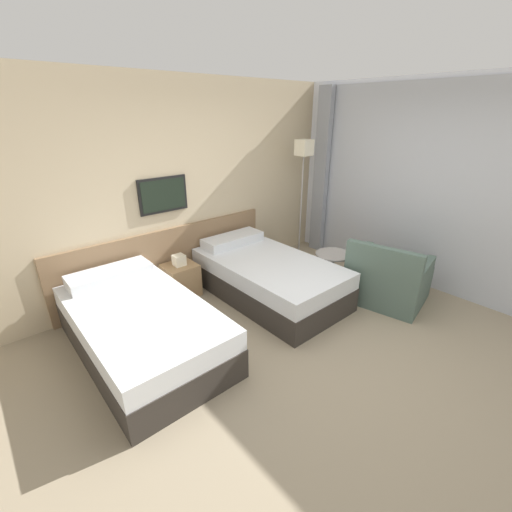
{
  "coord_description": "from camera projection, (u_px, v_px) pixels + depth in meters",
  "views": [
    {
      "loc": [
        -2.41,
        -1.7,
        2.29
      ],
      "look_at": [
        0.08,
        1.17,
        0.66
      ],
      "focal_mm": 24.0,
      "sensor_mm": 36.0,
      "label": 1
    }
  ],
  "objects": [
    {
      "name": "wall_window",
      "position": [
        445.0,
        191.0,
        4.36
      ],
      "size": [
        0.21,
        4.77,
        2.7
      ],
      "color": "white",
      "rests_on": "ground_plane"
    },
    {
      "name": "bed_near_window",
      "position": [
        268.0,
        277.0,
        4.5
      ],
      "size": [
        1.11,
        2.0,
        0.64
      ],
      "color": "#332D28",
      "rests_on": "ground_plane"
    },
    {
      "name": "floor_lamp",
      "position": [
        303.0,
        163.0,
        5.16
      ],
      "size": [
        0.24,
        0.24,
        1.89
      ],
      "color": "#9E9993",
      "rests_on": "ground_plane"
    },
    {
      "name": "armchair",
      "position": [
        387.0,
        281.0,
        4.38
      ],
      "size": [
        0.99,
        1.04,
        0.84
      ],
      "rotation": [
        0.0,
        0.0,
        1.78
      ],
      "color": "#4C6056",
      "rests_on": "ground_plane"
    },
    {
      "name": "ground_plane",
      "position": [
        324.0,
        351.0,
        3.53
      ],
      "size": [
        16.0,
        16.0,
        0.0
      ],
      "primitive_type": "plane",
      "color": "gray"
    },
    {
      "name": "wall_headboard",
      "position": [
        195.0,
        190.0,
        4.6
      ],
      "size": [
        10.0,
        0.1,
        2.7
      ],
      "color": "#C6B28E",
      "rests_on": "ground_plane"
    },
    {
      "name": "side_table",
      "position": [
        332.0,
        264.0,
        4.63
      ],
      "size": [
        0.47,
        0.47,
        0.52
      ],
      "color": "gray",
      "rests_on": "ground_plane"
    },
    {
      "name": "nightstand",
      "position": [
        181.0,
        279.0,
        4.52
      ],
      "size": [
        0.41,
        0.39,
        0.58
      ],
      "color": "#9E7A51",
      "rests_on": "ground_plane"
    },
    {
      "name": "bed_near_door",
      "position": [
        141.0,
        327.0,
        3.46
      ],
      "size": [
        1.11,
        2.0,
        0.64
      ],
      "color": "#332D28",
      "rests_on": "ground_plane"
    }
  ]
}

